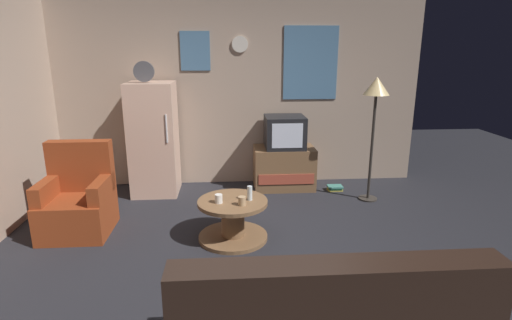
{
  "coord_description": "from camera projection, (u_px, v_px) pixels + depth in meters",
  "views": [
    {
      "loc": [
        -0.14,
        -3.32,
        1.94
      ],
      "look_at": [
        0.16,
        0.9,
        0.75
      ],
      "focal_mm": 28.32,
      "sensor_mm": 36.0,
      "label": 1
    }
  ],
  "objects": [
    {
      "name": "coffee_table",
      "position": [
        233.0,
        220.0,
        4.18
      ],
      "size": [
        0.72,
        0.72,
        0.43
      ],
      "color": "brown",
      "rests_on": "ground_plane"
    },
    {
      "name": "standing_lamp",
      "position": [
        376.0,
        96.0,
        4.96
      ],
      "size": [
        0.32,
        0.32,
        1.59
      ],
      "color": "#332D28",
      "rests_on": "ground_plane"
    },
    {
      "name": "tv_stand",
      "position": [
        284.0,
        168.0,
        5.7
      ],
      "size": [
        0.84,
        0.53,
        0.59
      ],
      "color": "brown",
      "rests_on": "ground_plane"
    },
    {
      "name": "mug_ceramic_white",
      "position": [
        219.0,
        199.0,
        4.04
      ],
      "size": [
        0.08,
        0.08,
        0.09
      ],
      "primitive_type": "cylinder",
      "color": "silver",
      "rests_on": "coffee_table"
    },
    {
      "name": "wine_glass",
      "position": [
        250.0,
        193.0,
        4.11
      ],
      "size": [
        0.05,
        0.05,
        0.15
      ],
      "primitive_type": "cylinder",
      "color": "silver",
      "rests_on": "coffee_table"
    },
    {
      "name": "mug_ceramic_tan",
      "position": [
        242.0,
        201.0,
        3.98
      ],
      "size": [
        0.08,
        0.08,
        0.09
      ],
      "primitive_type": "cylinder",
      "color": "tan",
      "rests_on": "coffee_table"
    },
    {
      "name": "armchair",
      "position": [
        78.0,
        201.0,
        4.33
      ],
      "size": [
        0.68,
        0.68,
        0.96
      ],
      "color": "maroon",
      "rests_on": "ground_plane"
    },
    {
      "name": "ground_plane",
      "position": [
        246.0,
        265.0,
        3.72
      ],
      "size": [
        12.0,
        12.0,
        0.0
      ],
      "primitive_type": "plane",
      "color": "#232328"
    },
    {
      "name": "fridge",
      "position": [
        154.0,
        139.0,
        5.39
      ],
      "size": [
        0.6,
        0.62,
        1.77
      ],
      "color": "beige",
      "rests_on": "ground_plane"
    },
    {
      "name": "wall_with_art",
      "position": [
        237.0,
        86.0,
        5.7
      ],
      "size": [
        5.2,
        0.12,
        2.79
      ],
      "color": "tan",
      "rests_on": "ground_plane"
    },
    {
      "name": "crt_tv",
      "position": [
        285.0,
        132.0,
        5.56
      ],
      "size": [
        0.54,
        0.51,
        0.44
      ],
      "color": "black",
      "rests_on": "tv_stand"
    },
    {
      "name": "book_stack",
      "position": [
        335.0,
        188.0,
        5.64
      ],
      "size": [
        0.2,
        0.15,
        0.07
      ],
      "color": "#B3A441",
      "rests_on": "ground_plane"
    }
  ]
}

